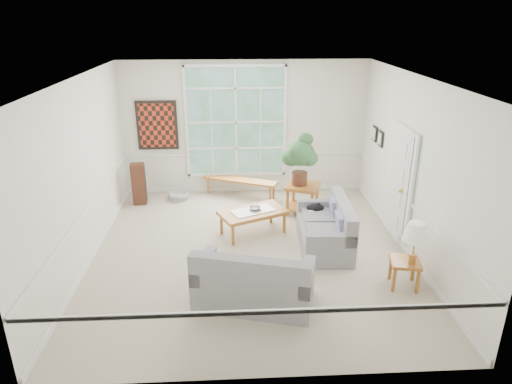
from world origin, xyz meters
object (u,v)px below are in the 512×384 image
loveseat_right (324,225)px  side_table (404,273)px  loveseat_front (254,275)px  end_table (302,199)px  coffee_table (253,222)px

loveseat_right → side_table: 1.66m
loveseat_right → loveseat_front: (-1.33, -1.62, 0.01)m
side_table → loveseat_right: bearing=126.6°
loveseat_right → end_table: 1.52m
coffee_table → side_table: coffee_table is taller
loveseat_right → coffee_table: (-1.24, 0.61, -0.21)m
loveseat_right → coffee_table: size_ratio=1.30×
loveseat_front → end_table: 3.34m
loveseat_front → coffee_table: 2.25m
loveseat_right → loveseat_front: size_ratio=0.97×
loveseat_right → end_table: bearing=98.9°
coffee_table → side_table: size_ratio=2.79×
loveseat_right → loveseat_front: loveseat_front is taller
loveseat_front → side_table: (2.31, 0.30, -0.23)m
side_table → loveseat_front: bearing=-172.6°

